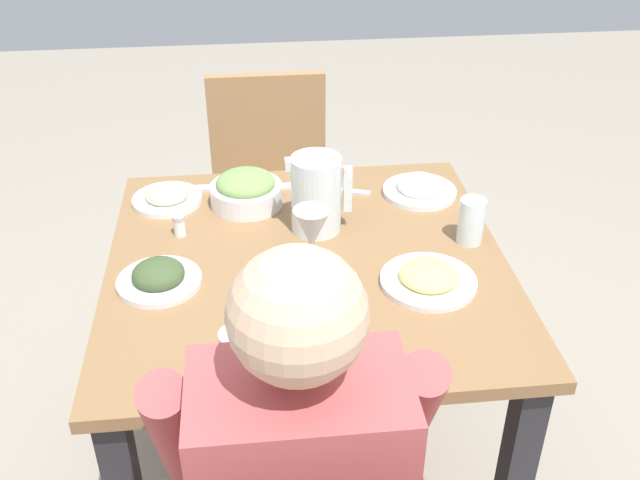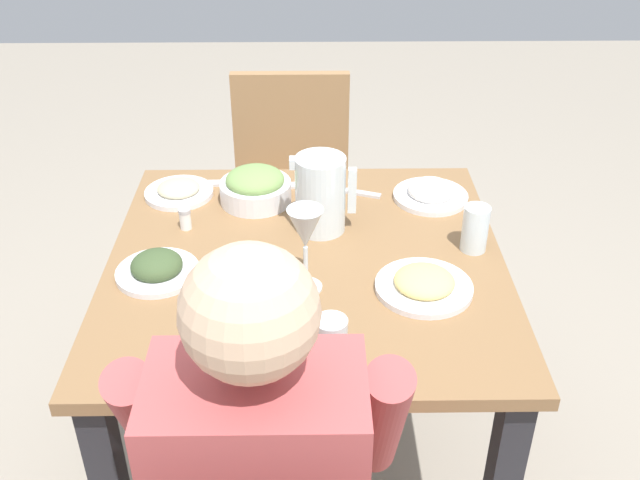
# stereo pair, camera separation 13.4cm
# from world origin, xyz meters

# --- Properties ---
(ground_plane) EXTENTS (8.00, 8.00, 0.00)m
(ground_plane) POSITION_xyz_m (0.00, 0.00, 0.00)
(ground_plane) COLOR gray
(dining_table) EXTENTS (0.91, 0.91, 0.74)m
(dining_table) POSITION_xyz_m (0.00, 0.00, 0.62)
(dining_table) COLOR olive
(dining_table) RESTS_ON ground_plane
(chair_far) EXTENTS (0.40, 0.40, 0.88)m
(chair_far) POSITION_xyz_m (-0.05, 0.75, 0.50)
(chair_far) COLOR #997047
(chair_far) RESTS_ON ground_plane
(diner_near) EXTENTS (0.48, 0.53, 1.18)m
(diner_near) POSITION_xyz_m (-0.07, -0.54, 0.65)
(diner_near) COLOR #B24C4C
(diner_near) RESTS_ON ground_plane
(water_pitcher) EXTENTS (0.16, 0.12, 0.19)m
(water_pitcher) POSITION_xyz_m (0.04, 0.13, 0.84)
(water_pitcher) COLOR silver
(water_pitcher) RESTS_ON dining_table
(salad_bowl) EXTENTS (0.18, 0.18, 0.09)m
(salad_bowl) POSITION_xyz_m (-0.13, 0.27, 0.78)
(salad_bowl) COLOR white
(salad_bowl) RESTS_ON dining_table
(plate_beans) EXTENTS (0.18, 0.18, 0.04)m
(plate_beans) POSITION_xyz_m (-0.34, 0.31, 0.76)
(plate_beans) COLOR white
(plate_beans) RESTS_ON dining_table
(plate_fries) EXTENTS (0.21, 0.21, 0.04)m
(plate_fries) POSITION_xyz_m (0.25, -0.12, 0.76)
(plate_fries) COLOR white
(plate_fries) RESTS_ON dining_table
(plate_yoghurt) EXTENTS (0.19, 0.19, 0.05)m
(plate_yoghurt) POSITION_xyz_m (0.32, 0.28, 0.76)
(plate_yoghurt) COLOR white
(plate_yoghurt) RESTS_ON dining_table
(plate_dolmas) EXTENTS (0.18, 0.18, 0.06)m
(plate_dolmas) POSITION_xyz_m (-0.33, -0.06, 0.76)
(plate_dolmas) COLOR white
(plate_dolmas) RESTS_ON dining_table
(water_glass_by_pitcher) EXTENTS (0.07, 0.07, 0.11)m
(water_glass_by_pitcher) POSITION_xyz_m (-0.16, -0.39, 0.80)
(water_glass_by_pitcher) COLOR silver
(water_glass_by_pitcher) RESTS_ON dining_table
(water_glass_far_right) EXTENTS (0.06, 0.06, 0.10)m
(water_glass_far_right) POSITION_xyz_m (0.05, -0.35, 0.79)
(water_glass_far_right) COLOR silver
(water_glass_far_right) RESTS_ON dining_table
(water_glass_far_left) EXTENTS (0.06, 0.06, 0.11)m
(water_glass_far_left) POSITION_xyz_m (0.39, 0.04, 0.80)
(water_glass_far_left) COLOR silver
(water_glass_far_left) RESTS_ON dining_table
(wine_glass) EXTENTS (0.08, 0.08, 0.20)m
(wine_glass) POSITION_xyz_m (-0.00, -0.11, 0.88)
(wine_glass) COLOR silver
(wine_glass) RESTS_ON dining_table
(salt_shaker) EXTENTS (0.03, 0.03, 0.05)m
(salt_shaker) POSITION_xyz_m (-0.29, 0.14, 0.77)
(salt_shaker) COLOR white
(salt_shaker) RESTS_ON dining_table
(fork_near) EXTENTS (0.17, 0.03, 0.01)m
(fork_near) POSITION_xyz_m (-0.30, 0.36, 0.75)
(fork_near) COLOR silver
(fork_near) RESTS_ON dining_table
(knife_near) EXTENTS (0.18, 0.08, 0.01)m
(knife_near) POSITION_xyz_m (0.11, 0.32, 0.75)
(knife_near) COLOR silver
(knife_near) RESTS_ON dining_table
(fork_far) EXTENTS (0.17, 0.05, 0.01)m
(fork_far) POSITION_xyz_m (0.01, 0.36, 0.75)
(fork_far) COLOR silver
(fork_far) RESTS_ON dining_table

